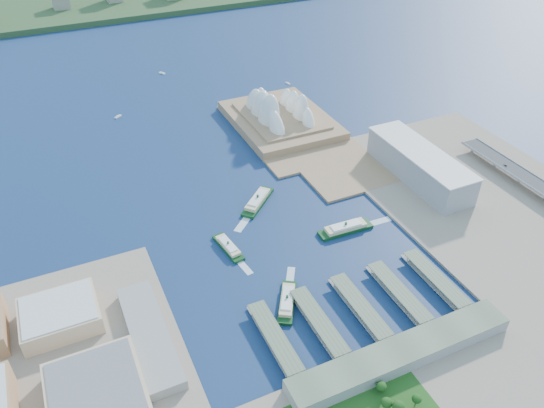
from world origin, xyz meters
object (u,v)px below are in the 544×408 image
ferry_c (287,300)px  ferry_d (346,227)px  toaster_building (419,165)px  opera_house (281,104)px  ferry_b (258,199)px  car_c (505,165)px  ferry_a (228,245)px

ferry_c → ferry_d: bearing=-115.1°
toaster_building → opera_house: bearing=114.2°
ferry_b → car_c: 307.99m
toaster_building → ferry_c: bearing=-153.2°
opera_house → ferry_c: 352.07m
ferry_b → car_c: car_c is taller
opera_house → ferry_d: opera_house is taller
ferry_d → opera_house: bearing=-7.8°
opera_house → car_c: opera_house is taller
car_c → ferry_b: bearing=-13.9°
ferry_a → car_c: 358.70m
ferry_d → ferry_c: bearing=125.5°
ferry_a → ferry_b: size_ratio=0.80×
opera_house → ferry_b: size_ratio=2.96×
car_c → ferry_a: bearing=-2.1°
toaster_building → ferry_b: (-197.84, 35.28, -14.76)m
toaster_building → ferry_d: toaster_building is taller
ferry_b → ferry_d: bearing=-5.9°
ferry_b → opera_house: bearing=103.7°
ferry_b → ferry_c: bearing=-56.9°
ferry_a → car_c: car_c is taller
ferry_a → ferry_d: (124.67, -25.32, 1.15)m
opera_house → ferry_a: (-167.29, -225.28, -27.40)m
ferry_b → ferry_c: (-38.08, -154.55, -0.73)m
toaster_building → ferry_a: 259.02m
ferry_c → toaster_building: bearing=-121.9°
opera_house → toaster_building: opera_house is taller
toaster_building → car_c: size_ratio=33.03×
toaster_building → ferry_d: size_ratio=2.55×
ferry_d → car_c: bearing=-85.2°
opera_house → ferry_c: (-145.92, -319.27, -26.99)m
toaster_building → ferry_a: size_ratio=3.18×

